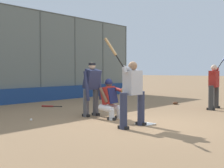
% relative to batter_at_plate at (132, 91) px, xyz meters
% --- Properties ---
extents(ground_plane, '(160.00, 160.00, 0.00)m').
position_rel_batter_at_plate_xyz_m(ground_plane, '(-0.60, 0.01, -0.90)').
color(ground_plane, '#93704C').
extents(home_plate_marker, '(0.43, 0.43, 0.01)m').
position_rel_batter_at_plate_xyz_m(home_plate_marker, '(-0.60, 0.01, -0.90)').
color(home_plate_marker, white).
rests_on(home_plate_marker, ground_plane).
extents(batter_at_plate, '(1.05, 0.63, 2.24)m').
position_rel_batter_at_plate_xyz_m(batter_at_plate, '(0.00, 0.00, 0.00)').
color(batter_at_plate, '#2D334C').
rests_on(batter_at_plate, ground_plane).
extents(catcher_behind_plate, '(0.64, 0.75, 1.19)m').
position_rel_batter_at_plate_xyz_m(catcher_behind_plate, '(-0.72, -1.28, -0.29)').
color(catcher_behind_plate, silver).
rests_on(catcher_behind_plate, ground_plane).
extents(umpire_home, '(0.68, 0.46, 1.68)m').
position_rel_batter_at_plate_xyz_m(umpire_home, '(-0.74, -2.06, -0.00)').
color(umpire_home, '#4C4C51').
rests_on(umpire_home, ground_plane).
extents(batter_on_deck, '(1.11, 0.60, 2.25)m').
position_rel_batter_at_plate_xyz_m(batter_on_deck, '(-4.94, 0.22, -0.00)').
color(batter_on_deck, '#333333').
rests_on(batter_on_deck, ground_plane).
extents(spare_bat_near_backstop, '(0.42, 0.78, 0.07)m').
position_rel_batter_at_plate_xyz_m(spare_bat_near_backstop, '(-1.52, -5.06, -0.87)').
color(spare_bat_near_backstop, black).
rests_on(spare_bat_near_backstop, ground_plane).
extents(fielding_glove_on_dirt, '(0.31, 0.24, 0.11)m').
position_rel_batter_at_plate_xyz_m(fielding_glove_on_dirt, '(-5.52, -1.66, -0.85)').
color(fielding_glove_on_dirt, '#56331E').
rests_on(fielding_glove_on_dirt, ground_plane).
extents(baseball_loose, '(0.07, 0.07, 0.07)m').
position_rel_batter_at_plate_xyz_m(baseball_loose, '(1.02, -2.77, -0.87)').
color(baseball_loose, white).
rests_on(baseball_loose, ground_plane).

